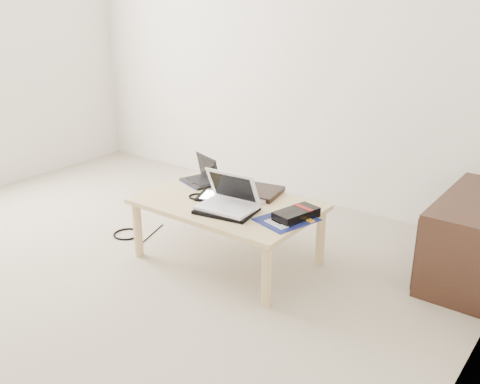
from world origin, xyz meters
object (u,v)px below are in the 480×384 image
Objects in this scene: white_laptop at (229,200)px; coffee_table at (227,209)px; gpu_box at (296,214)px; media_cabinet at (473,238)px; netbook at (202,177)px.

coffee_table is at bearing 132.02° from white_laptop.
gpu_box is (0.48, 0.02, 0.08)m from coffee_table.
gpu_box is (-0.81, -0.69, 0.18)m from media_cabinet.
white_laptop is 0.41m from gpu_box.
media_cabinet is 1.47m from white_laptop.
white_laptop is (0.45, -0.28, 0.03)m from netbook.
white_laptop is at bearing -161.99° from gpu_box.
media_cabinet is at bearing 17.93° from netbook.
netbook is at bearing 169.40° from gpu_box.
coffee_table is 0.41m from netbook.
media_cabinet is 1.74m from netbook.
media_cabinet is at bearing 29.02° from coffee_table.
white_laptop reaches higher than gpu_box.
coffee_table is at bearing -26.79° from netbook.
white_laptop is at bearing -32.12° from netbook.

